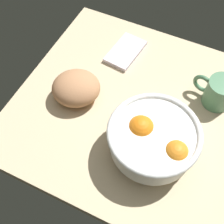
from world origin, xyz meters
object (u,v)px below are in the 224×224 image
(bread_loaf, at_px, (76,88))
(fruit_bowl, at_px, (154,139))
(mug, at_px, (218,92))
(napkin_folded, at_px, (125,52))

(bread_loaf, bearing_deg, fruit_bowl, 75.06)
(bread_loaf, xyz_separation_m, mug, (-0.16, 0.37, 0.00))
(fruit_bowl, relative_size, bread_loaf, 1.68)
(napkin_folded, distance_m, mug, 0.32)
(mug, bearing_deg, fruit_bowl, -25.43)
(bread_loaf, relative_size, napkin_folded, 0.97)
(fruit_bowl, distance_m, bread_loaf, 0.27)
(mug, bearing_deg, bread_loaf, -66.79)
(fruit_bowl, bearing_deg, napkin_folded, -144.74)
(mug, bearing_deg, napkin_folded, -100.94)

